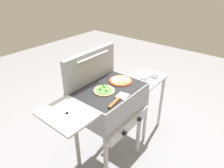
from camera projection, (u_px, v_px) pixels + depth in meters
The scene contains 10 objects.
ground_plane at pixel (109, 158), 2.27m from camera, with size 8.00×8.00×0.00m, color gray.
grill at pixel (108, 102), 1.90m from camera, with size 0.96×0.53×0.90m.
grill_lid_open at pixel (91, 66), 1.88m from camera, with size 0.63×0.08×0.30m.
pizza_veggie at pixel (104, 90), 1.79m from camera, with size 0.18×0.18×0.04m.
pizza_cheese at pixel (121, 81), 1.94m from camera, with size 0.22×0.22×0.03m.
spatula at pixel (118, 100), 1.66m from camera, with size 0.27×0.10×0.02m.
prep_table at pixel (144, 93), 2.46m from camera, with size 0.44×0.36×0.74m.
topping_bowl_near at pixel (145, 76), 2.34m from camera, with size 0.10×0.10×0.04m.
topping_bowl_far at pixel (155, 75), 2.37m from camera, with size 0.10×0.10×0.04m.
topping_bowl_middle at pixel (133, 79), 2.29m from camera, with size 0.11×0.11×0.04m.
Camera 1 is at (-1.21, -1.03, 1.82)m, focal length 32.79 mm.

